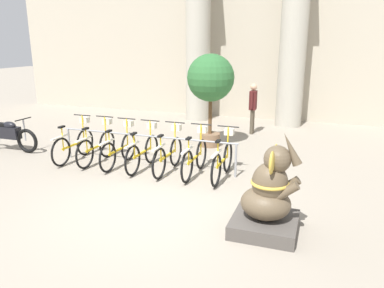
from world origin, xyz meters
name	(u,v)px	position (x,y,z in m)	size (l,w,h in m)	color
ground_plane	(150,206)	(0.00, 0.00, 0.00)	(60.00, 60.00, 0.00)	gray
building_facade	(249,37)	(0.00, 8.60, 3.00)	(20.00, 0.20, 6.00)	#B2A893
column_left	(198,48)	(-1.66, 7.60, 2.62)	(1.11, 1.11, 5.16)	#ADA899
column_right	(293,48)	(1.66, 7.60, 2.62)	(1.11, 1.11, 5.16)	#ADA899
bike_rack	(146,141)	(-1.03, 1.95, 0.62)	(4.39, 0.05, 0.77)	gray
bicycle_0	(74,144)	(-2.92, 1.82, 0.41)	(0.48, 1.64, 1.07)	black
bicycle_1	(97,146)	(-2.29, 1.86, 0.41)	(0.48, 1.64, 1.07)	black
bicycle_2	(119,149)	(-1.66, 1.82, 0.41)	(0.48, 1.64, 1.07)	black
bicycle_3	(143,151)	(-1.03, 1.81, 0.41)	(0.48, 1.64, 1.07)	black
bicycle_4	(168,154)	(-0.40, 1.81, 0.41)	(0.48, 1.64, 1.07)	black
bicycle_5	(195,157)	(0.24, 1.82, 0.41)	(0.48, 1.64, 1.07)	black
bicycle_6	(223,160)	(0.87, 1.80, 0.41)	(0.48, 1.64, 1.07)	black
elephant_statue	(268,199)	(2.13, -0.23, 0.55)	(1.00, 1.00, 1.62)	#4C4742
motorcycle	(8,135)	(-5.10, 1.91, 0.45)	(1.93, 0.55, 0.92)	black
person_pedestrian	(253,104)	(0.70, 6.04, 0.94)	(0.21, 0.47, 1.59)	brown
potted_tree	(211,81)	(-0.15, 4.19, 1.81)	(1.28, 1.28, 2.55)	brown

